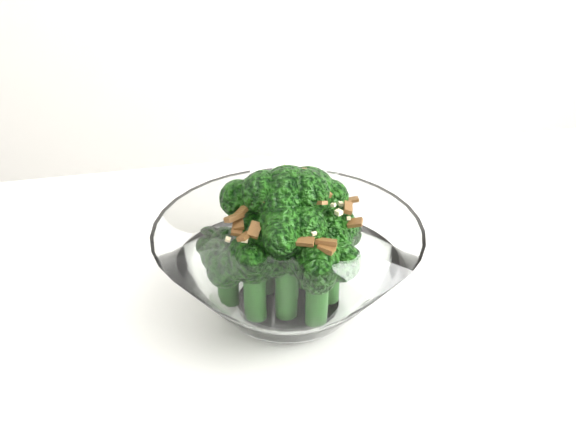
{
  "coord_description": "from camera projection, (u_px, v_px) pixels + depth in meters",
  "views": [
    {
      "loc": [
        0.21,
        -0.26,
        1.09
      ],
      "look_at": [
        0.18,
        0.16,
        0.84
      ],
      "focal_mm": 40.0,
      "sensor_mm": 36.0,
      "label": 1
    }
  ],
  "objects": [
    {
      "name": "broccoli_dish",
      "position": [
        288.0,
        258.0,
        0.51
      ],
      "size": [
        0.21,
        0.21,
        0.13
      ],
      "color": "white",
      "rests_on": "table"
    }
  ]
}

